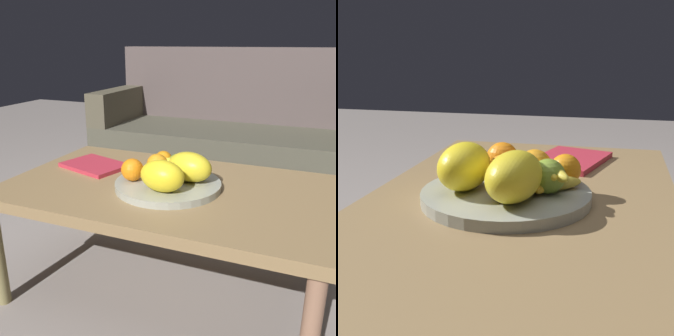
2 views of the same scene
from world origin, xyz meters
The scene contains 11 objects.
coffee_table centered at (0.00, 0.00, 0.40)m, with size 1.15×0.70×0.44m.
fruit_bowl centered at (0.02, -0.03, 0.45)m, with size 0.38×0.38×0.03m, color #9DA091.
melon_large_front centered at (0.09, 0.01, 0.52)m, with size 0.17×0.10×0.10m, color yellow.
melon_smaller_beside centered at (0.04, -0.12, 0.52)m, with size 0.16×0.11×0.11m, color yellow.
orange_front centered at (-0.05, 0.03, 0.51)m, with size 0.08×0.08×0.08m, color orange.
orange_left centered at (-0.05, 0.09, 0.50)m, with size 0.07×0.07×0.07m, color orange.
orange_right centered at (-0.10, -0.06, 0.51)m, with size 0.08×0.08×0.08m, color orange.
orange_back centered at (0.00, -0.04, 0.50)m, with size 0.07×0.07×0.07m, color orange.
apple_left centered at (0.02, 0.07, 0.50)m, with size 0.08×0.08×0.08m, color olive.
banana_bunch centered at (0.00, 0.06, 0.50)m, with size 0.16×0.15×0.06m.
magazine centered at (-0.35, 0.08, 0.45)m, with size 0.25×0.18×0.02m, color #BD2C3E.
Camera 2 is at (0.95, 0.20, 0.78)m, focal length 48.91 mm.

